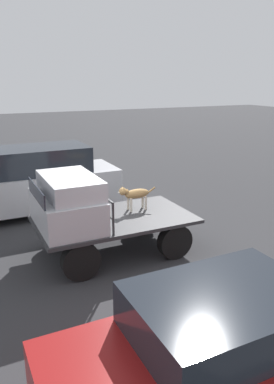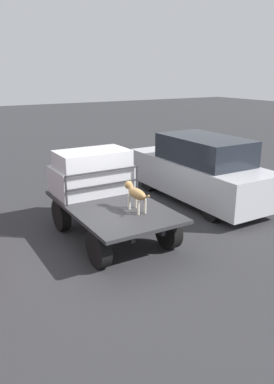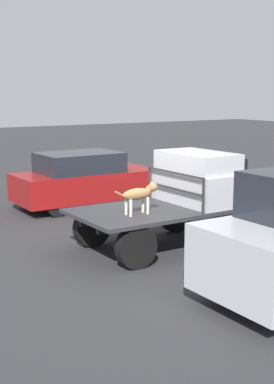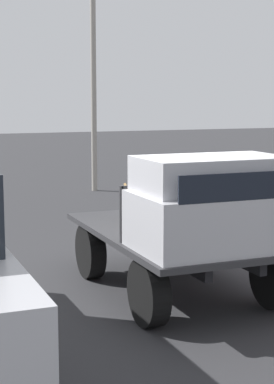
% 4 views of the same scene
% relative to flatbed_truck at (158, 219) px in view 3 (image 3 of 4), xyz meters
% --- Properties ---
extents(ground_plane, '(80.00, 80.00, 0.00)m').
position_rel_flatbed_truck_xyz_m(ground_plane, '(0.00, 0.00, -0.63)').
color(ground_plane, '#2D2D30').
extents(flatbed_truck, '(3.63, 2.08, 0.88)m').
position_rel_flatbed_truck_xyz_m(flatbed_truck, '(0.00, 0.00, 0.00)').
color(flatbed_truck, black).
rests_on(flatbed_truck, ground).
extents(truck_cab, '(1.27, 1.96, 1.12)m').
position_rel_flatbed_truck_xyz_m(truck_cab, '(1.10, 0.00, 0.79)').
color(truck_cab, '#B7B7BC').
rests_on(truck_cab, flatbed_truck).
extents(truck_headboard, '(0.04, 1.96, 0.73)m').
position_rel_flatbed_truck_xyz_m(truck_headboard, '(0.43, 0.00, 0.74)').
color(truck_headboard, '#2D2D30').
rests_on(truck_headboard, flatbed_truck).
extents(dog, '(1.03, 0.24, 0.65)m').
position_rel_flatbed_truck_xyz_m(dog, '(-0.65, -0.28, 0.67)').
color(dog, beige).
rests_on(dog, flatbed_truck).
extents(parked_sedan, '(4.10, 1.79, 1.59)m').
position_rel_flatbed_truck_xyz_m(parked_sedan, '(0.61, 4.60, 0.17)').
color(parked_sedan, black).
rests_on(parked_sedan, ground).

